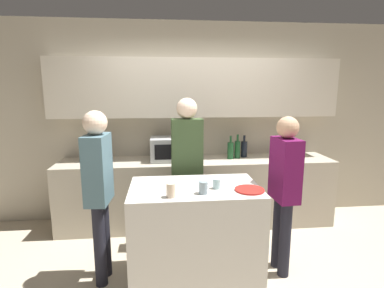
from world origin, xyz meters
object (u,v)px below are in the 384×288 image
microwave (171,149)px  cup_1 (171,190)px  potted_plant (287,143)px  bottle_2 (244,149)px  bottle_0 (231,150)px  person_right (284,183)px  plate_on_island (249,190)px  person_center (99,183)px  person_left (187,160)px  toaster (99,155)px  cup_2 (216,184)px  cup_0 (203,188)px  bottle_1 (237,149)px

microwave → cup_1: (-0.04, -1.49, -0.04)m
potted_plant → bottle_2: bearing=171.8°
potted_plant → bottle_0: size_ratio=1.27×
bottle_2 → person_right: bearing=-87.9°
plate_on_island → person_center: person_center is taller
bottle_2 → person_left: bearing=-140.5°
toaster → plate_on_island: (1.57, -1.40, -0.03)m
microwave → person_center: bearing=-120.8°
bottle_0 → person_center: bearing=-142.1°
bottle_2 → cup_2: 1.54m
plate_on_island → person_right: (0.41, 0.20, -0.02)m
cup_0 → plate_on_island: bearing=4.8°
microwave → person_center: (-0.69, -1.16, -0.07)m
bottle_0 → person_center: size_ratio=0.19×
person_center → person_right: bearing=93.8°
toaster → bottle_0: (1.72, -0.01, 0.03)m
bottle_2 → person_center: (-1.70, -1.25, -0.03)m
cup_1 → person_center: bearing=153.4°
bottle_0 → person_left: bearing=-136.2°
bottle_1 → cup_0: size_ratio=2.98×
potted_plant → person_right: bearing=-113.5°
plate_on_island → person_left: size_ratio=0.15×
plate_on_island → person_right: 0.45m
person_left → cup_2: bearing=104.7°
bottle_1 → bottle_2: bearing=28.2°
person_left → bottle_2: bearing=-142.2°
bottle_0 → person_right: (0.26, -1.19, -0.08)m
bottle_1 → person_right: size_ratio=0.21×
person_left → potted_plant: bearing=-158.2°
bottle_0 → person_left: 0.88m
bottle_0 → potted_plant: bearing=0.4°
toaster → plate_on_island: 2.10m
person_center → bottle_2: bearing=131.1°
toaster → bottle_0: 1.72m
cup_1 → cup_2: bearing=22.8°
plate_on_island → person_center: size_ratio=0.16×
cup_1 → bottle_0: bearing=60.4°
bottle_0 → bottle_2: size_ratio=1.03×
cup_2 → person_center: person_center is taller
toaster → person_left: 1.25m
toaster → potted_plant: (2.50, 0.00, 0.11)m
cup_2 → bottle_1: bearing=68.4°
toaster → cup_0: size_ratio=2.40×
cup_1 → person_center: person_center is taller
toaster → cup_1: toaster is taller
potted_plant → bottle_0: (-0.78, -0.01, -0.08)m
toaster → cup_1: (0.88, -1.49, 0.02)m
bottle_1 → cup_2: 1.44m
toaster → person_right: size_ratio=0.17×
cup_2 → person_center: size_ratio=0.06×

